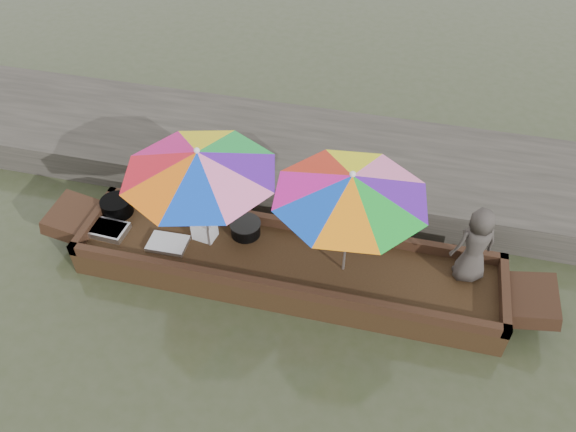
% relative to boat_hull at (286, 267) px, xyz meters
% --- Properties ---
extents(water, '(80.00, 80.00, 0.00)m').
position_rel_boat_hull_xyz_m(water, '(0.00, 0.00, -0.17)').
color(water, '#303820').
rests_on(water, ground).
extents(dock, '(22.00, 2.20, 0.50)m').
position_rel_boat_hull_xyz_m(dock, '(0.00, 2.20, 0.08)').
color(dock, '#2D2B26').
rests_on(dock, ground).
extents(boat_hull, '(5.41, 1.20, 0.35)m').
position_rel_boat_hull_xyz_m(boat_hull, '(0.00, 0.00, 0.00)').
color(boat_hull, black).
rests_on(boat_hull, water).
extents(cooking_pot, '(0.42, 0.42, 0.22)m').
position_rel_boat_hull_xyz_m(cooking_pot, '(-2.46, 0.28, 0.29)').
color(cooking_pot, black).
rests_on(cooking_pot, boat_hull).
extents(tray_crayfish, '(0.52, 0.37, 0.09)m').
position_rel_boat_hull_xyz_m(tray_crayfish, '(-2.41, -0.11, 0.22)').
color(tray_crayfish, silver).
rests_on(tray_crayfish, boat_hull).
extents(tray_scallop, '(0.51, 0.36, 0.06)m').
position_rel_boat_hull_xyz_m(tray_scallop, '(-1.55, -0.14, 0.21)').
color(tray_scallop, silver).
rests_on(tray_scallop, boat_hull).
extents(charcoal_grill, '(0.39, 0.39, 0.18)m').
position_rel_boat_hull_xyz_m(charcoal_grill, '(-0.63, 0.30, 0.27)').
color(charcoal_grill, black).
rests_on(charcoal_grill, boat_hull).
extents(supply_bag, '(0.31, 0.26, 0.26)m').
position_rel_boat_hull_xyz_m(supply_bag, '(-1.13, 0.12, 0.30)').
color(supply_bag, silver).
rests_on(supply_bag, boat_hull).
extents(vendor, '(0.62, 0.52, 1.07)m').
position_rel_boat_hull_xyz_m(vendor, '(2.22, 0.26, 0.71)').
color(vendor, '#36312D').
rests_on(vendor, boat_hull).
extents(umbrella_bow, '(2.10, 2.10, 1.55)m').
position_rel_boat_hull_xyz_m(umbrella_bow, '(-1.02, 0.00, 0.95)').
color(umbrella_bow, '#4F14A5').
rests_on(umbrella_bow, boat_hull).
extents(umbrella_stern, '(2.23, 2.23, 1.55)m').
position_rel_boat_hull_xyz_m(umbrella_stern, '(0.73, 0.00, 0.95)').
color(umbrella_stern, '#5114A5').
rests_on(umbrella_stern, boat_hull).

